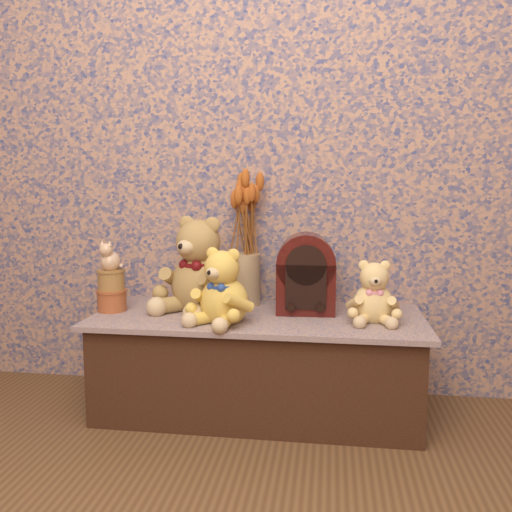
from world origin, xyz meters
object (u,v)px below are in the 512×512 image
Objects in this scene: teddy_large at (201,260)px; cat_figurine at (110,255)px; cathedral_radio at (306,273)px; teddy_small at (374,289)px; ceramic_vase at (245,279)px; teddy_medium at (224,282)px; biscuit_tin_lower at (112,301)px.

teddy_large is 0.36m from cat_figurine.
cathedral_radio is at bearing 14.25° from cat_figurine.
teddy_large is 3.28× the size of cat_figurine.
cat_figurine is at bearing -176.68° from cathedral_radio.
teddy_small reaches higher than ceramic_vase.
teddy_medium is 0.56m from teddy_small.
teddy_medium is at bearing -12.72° from biscuit_tin_lower.
cat_figurine is at bearing 0.00° from biscuit_tin_lower.
teddy_large is 1.37× the size of teddy_medium.
teddy_large reaches higher than ceramic_vase.
teddy_medium is 0.35m from cathedral_radio.
teddy_small reaches higher than biscuit_tin_lower.
biscuit_tin_lower is at bearing -176.68° from cathedral_radio.
cathedral_radio is 0.29m from ceramic_vase.
cathedral_radio reaches higher than cat_figurine.
teddy_large is 1.65× the size of teddy_small.
teddy_small is 1.99× the size of cat_figurine.
ceramic_vase is (0.03, 0.30, -0.04)m from teddy_medium.
teddy_medium is at bearing -5.05° from cat_figurine.
ceramic_vase is 1.75× the size of cat_figurine.
cat_figurine is (-0.49, 0.11, 0.08)m from teddy_medium.
cat_figurine is at bearing 177.69° from teddy_small.
cathedral_radio reaches higher than biscuit_tin_lower.
teddy_medium is 1.21× the size of teddy_small.
teddy_large is at bearing 10.97° from biscuit_tin_lower.
teddy_medium is 1.37× the size of ceramic_vase.
teddy_small is 1.14× the size of ceramic_vase.
ceramic_vase reaches higher than biscuit_tin_lower.
teddy_medium is 2.40× the size of cat_figurine.
cat_figurine is at bearing -168.52° from teddy_medium.
teddy_medium is at bearing -29.02° from teddy_large.
cathedral_radio is (0.29, 0.20, 0.01)m from teddy_medium.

